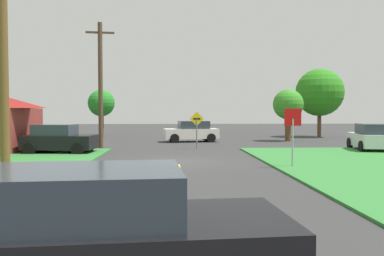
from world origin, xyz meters
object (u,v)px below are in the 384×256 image
at_px(oak_tree_left, 320,93).
at_px(car_behind_on_main_road, 102,237).
at_px(car_approaching_junction, 192,131).
at_px(parked_car_near_building, 59,139).
at_px(car_on_crossroad, 373,137).
at_px(utility_pole_near, 3,30).
at_px(utility_pole_mid, 100,84).
at_px(pine_tree_center, 288,105).
at_px(oak_tree_right, 101,104).
at_px(direction_sign, 197,126).
at_px(stop_sign, 293,127).

bearing_deg(oak_tree_left, car_behind_on_main_road, -114.98).
bearing_deg(car_approaching_junction, car_behind_on_main_road, 76.79).
xyz_separation_m(parked_car_near_building, car_behind_on_main_road, (5.48, -17.37, 0.00)).
height_order(car_approaching_junction, car_behind_on_main_road, same).
distance_m(car_on_crossroad, utility_pole_near, 20.35).
bearing_deg(utility_pole_mid, pine_tree_center, 20.92).
relative_size(pine_tree_center, oak_tree_right, 0.94).
height_order(direction_sign, oak_tree_right, oak_tree_right).
xyz_separation_m(car_approaching_junction, utility_pole_mid, (-6.11, -4.94, 3.34)).
bearing_deg(utility_pole_mid, stop_sign, -45.37).
height_order(stop_sign, pine_tree_center, pine_tree_center).
xyz_separation_m(utility_pole_mid, direction_sign, (6.15, -0.87, -2.69)).
distance_m(car_approaching_junction, utility_pole_near, 19.87).
bearing_deg(stop_sign, utility_pole_near, 18.10).
xyz_separation_m(car_on_crossroad, oak_tree_right, (-18.57, 14.58, 2.32)).
bearing_deg(direction_sign, stop_sign, -68.87).
bearing_deg(utility_pole_near, stop_sign, 20.46).
bearing_deg(utility_pole_mid, oak_tree_right, 99.99).
bearing_deg(oak_tree_left, utility_pole_mid, -150.68).
relative_size(car_approaching_junction, car_on_crossroad, 1.06).
bearing_deg(car_on_crossroad, stop_sign, 145.12).
height_order(car_on_crossroad, pine_tree_center, pine_tree_center).
bearing_deg(oak_tree_right, parked_car_near_building, -88.60).
xyz_separation_m(parked_car_near_building, pine_tree_center, (15.52, 8.73, 2.07)).
relative_size(utility_pole_near, oak_tree_left, 1.46).
distance_m(stop_sign, pine_tree_center, 15.60).
bearing_deg(pine_tree_center, oak_tree_left, 48.26).
bearing_deg(parked_car_near_building, direction_sign, 23.09).
distance_m(parked_car_near_building, oak_tree_right, 15.35).
bearing_deg(utility_pole_mid, direction_sign, -8.06).
bearing_deg(car_approaching_junction, pine_tree_center, 174.51).
bearing_deg(car_approaching_junction, stop_sign, 95.20).
xyz_separation_m(oak_tree_left, oak_tree_right, (-20.32, 1.47, -1.01)).
xyz_separation_m(stop_sign, utility_pole_near, (-10.00, -3.73, 3.04)).
height_order(car_behind_on_main_road, car_on_crossroad, same).
distance_m(stop_sign, parked_car_near_building, 12.88).
bearing_deg(car_on_crossroad, utility_pole_mid, 90.86).
bearing_deg(parked_car_near_building, oak_tree_left, 39.38).
bearing_deg(pine_tree_center, stop_sign, -105.95).
distance_m(parked_car_near_building, utility_pole_mid, 5.09).
relative_size(car_on_crossroad, utility_pole_near, 0.45).
height_order(car_approaching_junction, direction_sign, direction_sign).
bearing_deg(direction_sign, utility_pole_near, -117.75).
bearing_deg(direction_sign, parked_car_near_building, -161.81).
distance_m(car_approaching_junction, oak_tree_left, 13.68).
xyz_separation_m(utility_pole_near, utility_pole_mid, (0.45, 13.40, -0.61)).
distance_m(stop_sign, car_approaching_junction, 15.04).
bearing_deg(direction_sign, pine_tree_center, 38.73).
xyz_separation_m(car_on_crossroad, pine_tree_center, (-2.68, 8.14, 2.07)).
height_order(car_approaching_junction, oak_tree_right, oak_tree_right).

